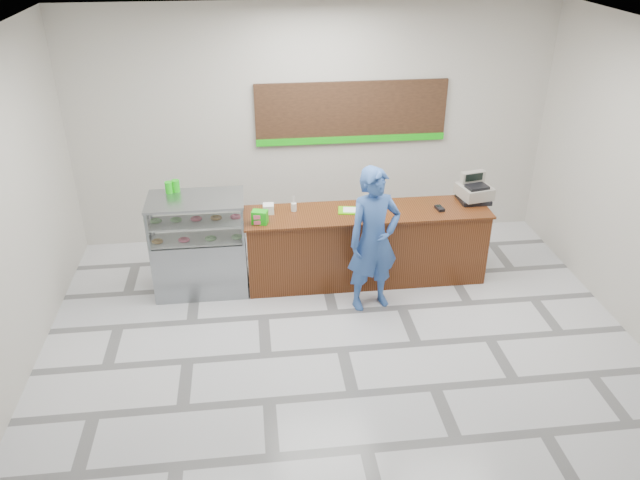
{
  "coord_description": "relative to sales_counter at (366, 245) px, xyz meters",
  "views": [
    {
      "loc": [
        -0.95,
        -5.76,
        4.56
      ],
      "look_at": [
        -0.16,
        0.9,
        0.99
      ],
      "focal_mm": 35.0,
      "sensor_mm": 36.0,
      "label": 1
    }
  ],
  "objects": [
    {
      "name": "floor",
      "position": [
        -0.55,
        -1.55,
        -0.52
      ],
      "size": [
        7.0,
        7.0,
        0.0
      ],
      "primitive_type": "plane",
      "color": "silver",
      "rests_on": "ground"
    },
    {
      "name": "back_wall",
      "position": [
        -0.55,
        1.45,
        1.23
      ],
      "size": [
        7.0,
        0.0,
        7.0
      ],
      "primitive_type": "plane",
      "rotation": [
        1.57,
        0.0,
        0.0
      ],
      "color": "beige",
      "rests_on": "floor"
    },
    {
      "name": "ceiling",
      "position": [
        -0.55,
        -1.55,
        2.98
      ],
      "size": [
        7.0,
        7.0,
        0.0
      ],
      "primitive_type": "plane",
      "rotation": [
        3.14,
        0.0,
        0.0
      ],
      "color": "silver",
      "rests_on": "back_wall"
    },
    {
      "name": "sales_counter",
      "position": [
        0.0,
        0.0,
        0.0
      ],
      "size": [
        3.26,
        0.76,
        1.03
      ],
      "color": "#612E15",
      "rests_on": "floor"
    },
    {
      "name": "display_case",
      "position": [
        -2.22,
        -0.0,
        0.16
      ],
      "size": [
        1.22,
        0.72,
        1.33
      ],
      "color": "gray",
      "rests_on": "floor"
    },
    {
      "name": "menu_board",
      "position": [
        -0.0,
        1.41,
        1.42
      ],
      "size": [
        2.8,
        0.06,
        0.9
      ],
      "color": "black",
      "rests_on": "back_wall"
    },
    {
      "name": "cash_register",
      "position": [
        1.5,
        0.17,
        0.65
      ],
      "size": [
        0.47,
        0.49,
        0.38
      ],
      "rotation": [
        0.0,
        0.0,
        0.19
      ],
      "color": "black",
      "rests_on": "sales_counter"
    },
    {
      "name": "card_terminal",
      "position": [
        0.96,
        -0.07,
        0.53
      ],
      "size": [
        0.11,
        0.17,
        0.04
      ],
      "primitive_type": "cube",
      "rotation": [
        0.0,
        0.0,
        0.17
      ],
      "color": "black",
      "rests_on": "sales_counter"
    },
    {
      "name": "serving_tray",
      "position": [
        -0.22,
        0.03,
        0.52
      ],
      "size": [
        0.35,
        0.28,
        0.02
      ],
      "rotation": [
        0.0,
        0.0,
        -0.16
      ],
      "color": "#57CE07",
      "rests_on": "sales_counter"
    },
    {
      "name": "napkin_box",
      "position": [
        -1.3,
        0.1,
        0.57
      ],
      "size": [
        0.14,
        0.14,
        0.12
      ],
      "primitive_type": "cube",
      "rotation": [
        0.0,
        0.0,
        -0.02
      ],
      "color": "white",
      "rests_on": "sales_counter"
    },
    {
      "name": "straw_cup",
      "position": [
        -0.96,
        0.13,
        0.57
      ],
      "size": [
        0.07,
        0.07,
        0.11
      ],
      "primitive_type": "cylinder",
      "color": "silver",
      "rests_on": "sales_counter"
    },
    {
      "name": "promo_box",
      "position": [
        -1.42,
        -0.19,
        0.6
      ],
      "size": [
        0.22,
        0.18,
        0.17
      ],
      "primitive_type": "cube",
      "rotation": [
        0.0,
        0.0,
        -0.27
      ],
      "color": "#19C113",
      "rests_on": "sales_counter"
    },
    {
      "name": "donut_decal",
      "position": [
        -0.0,
        -0.1,
        0.52
      ],
      "size": [
        0.17,
        0.17,
        0.0
      ],
      "primitive_type": "cylinder",
      "color": "#DB5673",
      "rests_on": "sales_counter"
    },
    {
      "name": "green_cup_left",
      "position": [
        -2.55,
        0.22,
        0.89
      ],
      "size": [
        0.1,
        0.1,
        0.15
      ],
      "primitive_type": "cylinder",
      "color": "#19C113",
      "rests_on": "display_case"
    },
    {
      "name": "green_cup_right",
      "position": [
        -2.47,
        0.26,
        0.89
      ],
      "size": [
        0.1,
        0.1,
        0.16
      ],
      "primitive_type": "cylinder",
      "color": "#19C113",
      "rests_on": "display_case"
    },
    {
      "name": "customer",
      "position": [
        -0.04,
        -0.65,
        0.43
      ],
      "size": [
        0.78,
        0.61,
        1.89
      ],
      "primitive_type": "imported",
      "rotation": [
        0.0,
        0.0,
        0.25
      ],
      "color": "#3157A2",
      "rests_on": "floor"
    }
  ]
}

